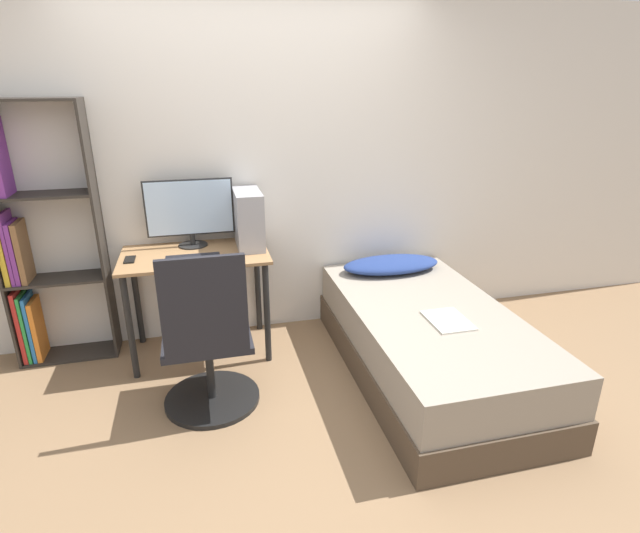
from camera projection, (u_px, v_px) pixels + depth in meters
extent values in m
plane|color=#846647|center=(294.00, 427.00, 2.93)|extent=(14.00, 14.00, 0.00)
cube|color=silver|center=(256.00, 174.00, 3.73)|extent=(8.00, 0.05, 2.50)
cube|color=#997047|center=(195.00, 255.00, 3.49)|extent=(1.01, 0.60, 0.02)
cylinder|color=black|center=(130.00, 328.00, 3.30)|extent=(0.04, 0.04, 0.75)
cylinder|color=black|center=(267.00, 313.00, 3.51)|extent=(0.04, 0.04, 0.75)
cylinder|color=black|center=(137.00, 298.00, 3.76)|extent=(0.04, 0.04, 0.75)
cylinder|color=black|center=(258.00, 286.00, 3.96)|extent=(0.04, 0.04, 0.75)
cube|color=#2D2823|center=(101.00, 235.00, 3.46)|extent=(0.02, 0.25, 1.81)
cube|color=#2D2823|center=(74.00, 353.00, 3.71)|extent=(0.62, 0.25, 0.02)
cube|color=#2D2823|center=(59.00, 279.00, 3.49)|extent=(0.62, 0.25, 0.02)
cube|color=#2D2823|center=(42.00, 195.00, 3.28)|extent=(0.62, 0.25, 0.02)
cube|color=#2D2823|center=(22.00, 99.00, 3.07)|extent=(0.62, 0.25, 0.02)
cube|color=red|center=(23.00, 324.00, 3.54)|extent=(0.03, 0.22, 0.54)
cube|color=green|center=(28.00, 326.00, 3.55)|extent=(0.02, 0.22, 0.50)
cube|color=#2870B7|center=(33.00, 326.00, 3.56)|extent=(0.02, 0.22, 0.49)
cube|color=orange|center=(38.00, 328.00, 3.58)|extent=(0.03, 0.22, 0.45)
cube|color=gold|center=(6.00, 251.00, 3.35)|extent=(0.03, 0.22, 0.44)
cube|color=#7A338E|center=(11.00, 247.00, 3.35)|extent=(0.02, 0.22, 0.49)
cube|color=#7A338E|center=(17.00, 252.00, 3.37)|extent=(0.03, 0.22, 0.42)
cube|color=brown|center=(23.00, 252.00, 3.37)|extent=(0.04, 0.22, 0.42)
cube|color=#7A338E|center=(0.00, 157.00, 3.15)|extent=(0.04, 0.22, 0.49)
cylinder|color=black|center=(213.00, 398.00, 3.18)|extent=(0.60, 0.60, 0.03)
cylinder|color=black|center=(210.00, 368.00, 3.10)|extent=(0.05, 0.05, 0.42)
cube|color=black|center=(207.00, 335.00, 3.02)|extent=(0.52, 0.52, 0.04)
cube|color=black|center=(204.00, 307.00, 2.69)|extent=(0.47, 0.04, 0.57)
cube|color=#4C3D2D|center=(427.00, 358.00, 3.45)|extent=(1.03, 1.97, 0.22)
cube|color=gray|center=(430.00, 327.00, 3.36)|extent=(1.00, 1.93, 0.27)
ellipsoid|color=navy|center=(391.00, 264.00, 3.95)|extent=(0.78, 0.36, 0.11)
cube|color=silver|center=(448.00, 320.00, 3.15)|extent=(0.24, 0.32, 0.01)
cylinder|color=black|center=(193.00, 245.00, 3.65)|extent=(0.21, 0.21, 0.01)
cylinder|color=black|center=(193.00, 239.00, 3.64)|extent=(0.04, 0.04, 0.08)
cube|color=black|center=(190.00, 207.00, 3.56)|extent=(0.62, 0.01, 0.41)
cube|color=#B2D1EF|center=(190.00, 208.00, 3.55)|extent=(0.59, 0.01, 0.38)
cube|color=black|center=(193.00, 258.00, 3.37)|extent=(0.36, 0.12, 0.02)
cube|color=#99999E|center=(248.00, 219.00, 3.58)|extent=(0.19, 0.41, 0.41)
cube|color=black|center=(130.00, 260.00, 3.36)|extent=(0.07, 0.14, 0.01)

